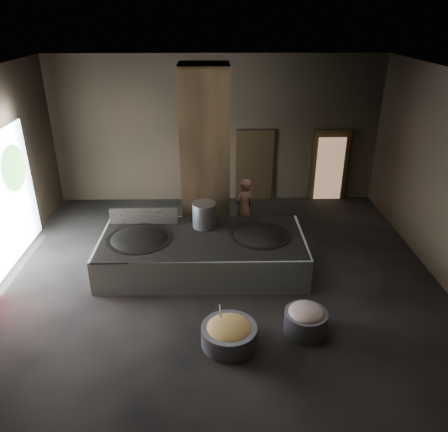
{
  "coord_description": "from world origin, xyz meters",
  "views": [
    {
      "loc": [
        -0.1,
        -8.7,
        5.62
      ],
      "look_at": [
        0.13,
        0.51,
        1.25
      ],
      "focal_mm": 35.0,
      "sensor_mm": 36.0,
      "label": 1
    }
  ],
  "objects_px": {
    "wok_left": "(140,242)",
    "stock_pot": "(204,215)",
    "veg_basin": "(229,335)",
    "hearth_platform": "(203,252)",
    "wok_right": "(260,238)",
    "cook": "(244,207)",
    "meat_basin": "(305,322)"
  },
  "relations": [
    {
      "from": "wok_left",
      "to": "stock_pot",
      "type": "relative_size",
      "value": 2.42
    },
    {
      "from": "stock_pot",
      "to": "veg_basin",
      "type": "relative_size",
      "value": 0.6
    },
    {
      "from": "hearth_platform",
      "to": "wok_left",
      "type": "bearing_deg",
      "value": -177.24
    },
    {
      "from": "wok_right",
      "to": "cook",
      "type": "distance_m",
      "value": 1.66
    },
    {
      "from": "wok_left",
      "to": "cook",
      "type": "bearing_deg",
      "value": 34.37
    },
    {
      "from": "hearth_platform",
      "to": "cook",
      "type": "bearing_deg",
      "value": 57.88
    },
    {
      "from": "hearth_platform",
      "to": "stock_pot",
      "type": "relative_size",
      "value": 7.67
    },
    {
      "from": "stock_pot",
      "to": "meat_basin",
      "type": "relative_size",
      "value": 0.76
    },
    {
      "from": "hearth_platform",
      "to": "wok_right",
      "type": "xyz_separation_m",
      "value": [
        1.35,
        0.05,
        0.34
      ]
    },
    {
      "from": "wok_right",
      "to": "hearth_platform",
      "type": "bearing_deg",
      "value": -177.88
    },
    {
      "from": "wok_right",
      "to": "meat_basin",
      "type": "height_order",
      "value": "wok_right"
    },
    {
      "from": "cook",
      "to": "wok_right",
      "type": "bearing_deg",
      "value": 67.31
    },
    {
      "from": "cook",
      "to": "veg_basin",
      "type": "relative_size",
      "value": 1.57
    },
    {
      "from": "wok_left",
      "to": "meat_basin",
      "type": "xyz_separation_m",
      "value": [
        3.46,
        -2.32,
        -0.52
      ]
    },
    {
      "from": "hearth_platform",
      "to": "cook",
      "type": "distance_m",
      "value": 2.05
    },
    {
      "from": "wok_left",
      "to": "meat_basin",
      "type": "distance_m",
      "value": 4.19
    },
    {
      "from": "hearth_platform",
      "to": "meat_basin",
      "type": "xyz_separation_m",
      "value": [
        2.01,
        -2.37,
        -0.19
      ]
    },
    {
      "from": "stock_pot",
      "to": "veg_basin",
      "type": "height_order",
      "value": "stock_pot"
    },
    {
      "from": "wok_left",
      "to": "cook",
      "type": "height_order",
      "value": "cook"
    },
    {
      "from": "cook",
      "to": "meat_basin",
      "type": "bearing_deg",
      "value": 71.07
    },
    {
      "from": "wok_right",
      "to": "veg_basin",
      "type": "height_order",
      "value": "wok_right"
    },
    {
      "from": "hearth_platform",
      "to": "wok_left",
      "type": "xyz_separation_m",
      "value": [
        -1.45,
        -0.05,
        0.34
      ]
    },
    {
      "from": "stock_pot",
      "to": "cook",
      "type": "relative_size",
      "value": 0.38
    },
    {
      "from": "wok_left",
      "to": "stock_pot",
      "type": "height_order",
      "value": "stock_pot"
    },
    {
      "from": "veg_basin",
      "to": "meat_basin",
      "type": "height_order",
      "value": "meat_basin"
    },
    {
      "from": "wok_left",
      "to": "veg_basin",
      "type": "relative_size",
      "value": 1.45
    },
    {
      "from": "wok_left",
      "to": "cook",
      "type": "relative_size",
      "value": 0.92
    },
    {
      "from": "stock_pot",
      "to": "cook",
      "type": "height_order",
      "value": "cook"
    },
    {
      "from": "stock_pot",
      "to": "hearth_platform",
      "type": "bearing_deg",
      "value": -95.19
    },
    {
      "from": "veg_basin",
      "to": "stock_pot",
      "type": "bearing_deg",
      "value": 98.57
    },
    {
      "from": "cook",
      "to": "veg_basin",
      "type": "height_order",
      "value": "cook"
    },
    {
      "from": "cook",
      "to": "stock_pot",
      "type": "bearing_deg",
      "value": 15.92
    }
  ]
}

